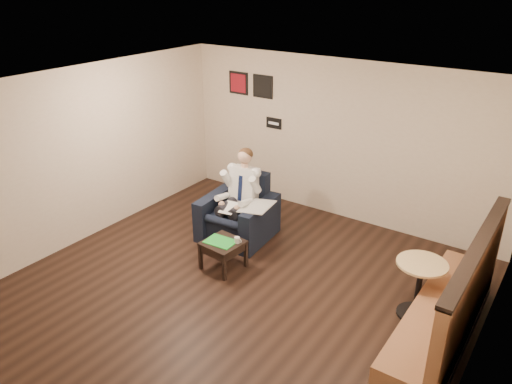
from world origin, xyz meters
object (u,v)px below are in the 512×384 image
Objects in this scene: green_folder at (220,242)px; coffee_mug at (237,240)px; seated_man at (233,201)px; banquette at (445,291)px; smartphone at (232,239)px; cafe_table at (418,289)px; side_table at (223,255)px; armchair at (237,208)px.

green_folder is 0.25m from coffee_mug.
seated_man is 15.24× the size of coffee_mug.
seated_man is 0.90m from green_folder.
seated_man is 3.55m from banquette.
banquette reaches higher than smartphone.
smartphone is 0.17× the size of cafe_table.
green_folder reaches higher than side_table.
side_table is 0.19× the size of banquette.
banquette is 3.53× the size of cafe_table.
green_folder is 2.82m from cafe_table.
green_folder is at bearing -151.34° from side_table.
banquette is (3.15, 0.21, 0.26)m from green_folder.
cafe_table is (3.12, -0.25, -0.31)m from seated_man.
green_folder is at bearing -73.18° from armchair.
smartphone is 0.05× the size of banquette.
armchair is at bearing 126.08° from coffee_mug.
seated_man reaches higher than coffee_mug.
green_folder is (0.36, -0.79, -0.26)m from seated_man.
cafe_table is (2.77, 0.54, -0.05)m from green_folder.
banquette is (3.05, 0.04, 0.26)m from smartphone.
green_folder is at bearing -151.34° from coffee_mug.
armchair is 0.38× the size of banquette.
banquette reaches higher than armchair.
seated_man is at bearing 116.76° from side_table.
cafe_table is at bearing 10.76° from side_table.
coffee_mug reaches higher than green_folder.
armchair is 1.00m from coffee_mug.
seated_man reaches higher than side_table.
side_table is (0.39, -0.77, -0.49)m from seated_man.
cafe_table is at bearing 138.99° from banquette.
armchair is 0.23m from seated_man.
smartphone is at bearing 67.62° from side_table.
coffee_mug is (0.22, 0.12, 0.04)m from green_folder.
coffee_mug is (0.19, 0.10, 0.27)m from side_table.
banquette is at bearing -14.47° from seated_man.
coffee_mug is 0.12× the size of cafe_table.
side_table is at bearing 28.66° from green_folder.
armchair reaches higher than green_folder.
side_table is at bearing -71.16° from armchair.
smartphone is 3.06m from banquette.
side_table is 3.16m from banquette.
coffee_mug is 2.58m from cafe_table.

